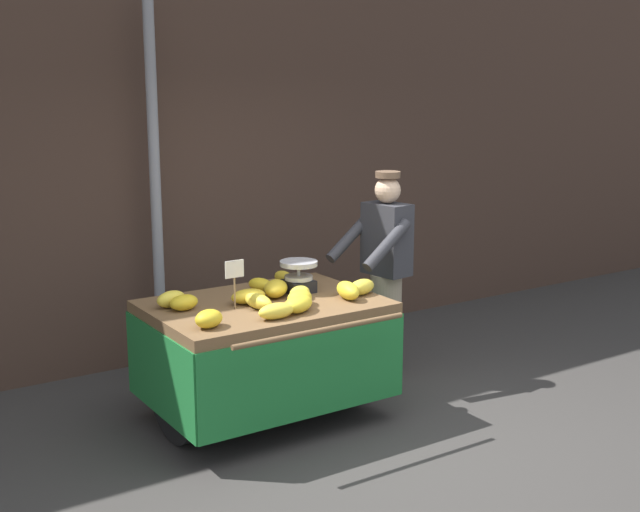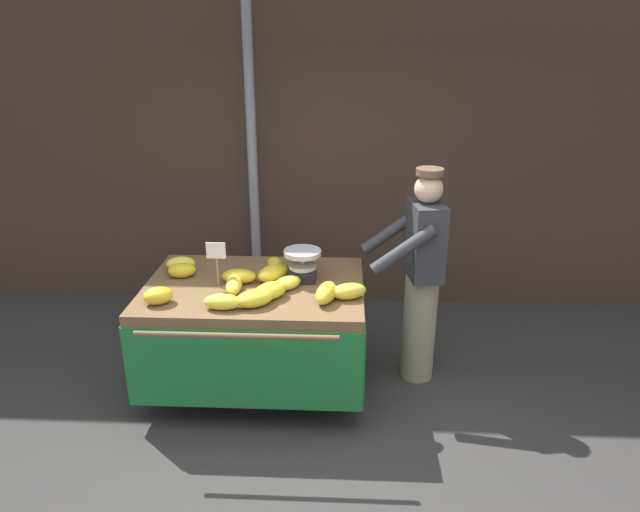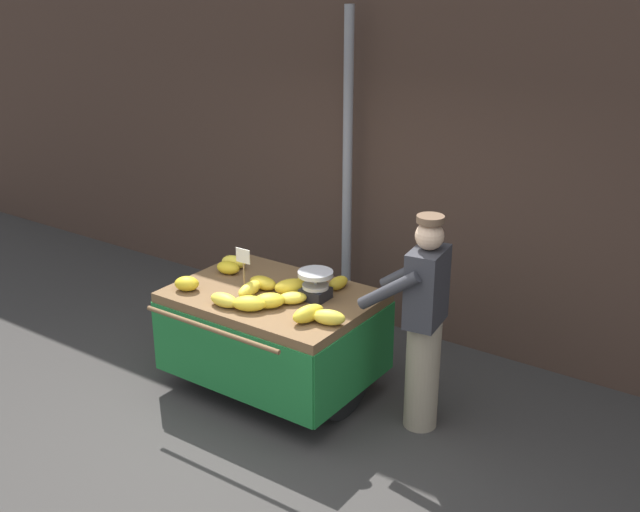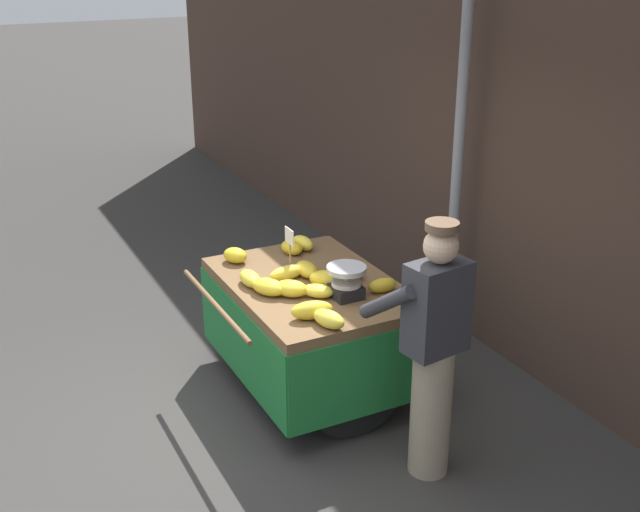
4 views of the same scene
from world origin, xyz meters
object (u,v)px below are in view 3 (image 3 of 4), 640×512
(banana_bunch_3, at_px, (338,283))
(banana_bunch_7, at_px, (224,300))
(banana_bunch_2, at_px, (228,268))
(banana_bunch_5, at_px, (329,317))
(banana_bunch_10, at_px, (292,298))
(banana_bunch_11, at_px, (269,301))
(banana_cart, at_px, (273,319))
(price_sign, at_px, (243,260))
(banana_bunch_9, at_px, (187,284))
(banana_bunch_4, at_px, (308,314))
(banana_bunch_6, at_px, (305,280))
(weighing_scale, at_px, (315,285))
(banana_bunch_1, at_px, (234,262))
(street_pole, at_px, (347,175))
(banana_bunch_0, at_px, (263,283))
(banana_bunch_8, at_px, (250,289))
(vendor_person, at_px, (423,323))
(banana_bunch_12, at_px, (249,303))
(banana_bunch_13, at_px, (292,287))

(banana_bunch_3, bearing_deg, banana_bunch_7, -123.84)
(banana_bunch_2, relative_size, banana_bunch_5, 0.84)
(banana_bunch_10, relative_size, banana_bunch_11, 0.93)
(banana_cart, relative_size, banana_bunch_7, 6.32)
(banana_bunch_2, bearing_deg, price_sign, -27.36)
(banana_bunch_7, height_order, banana_bunch_9, banana_bunch_9)
(price_sign, bearing_deg, banana_bunch_11, -24.06)
(banana_cart, height_order, price_sign, price_sign)
(banana_bunch_9, bearing_deg, banana_cart, 30.56)
(banana_bunch_5, bearing_deg, banana_bunch_4, -163.85)
(price_sign, bearing_deg, banana_bunch_6, 40.08)
(weighing_scale, relative_size, banana_bunch_1, 1.25)
(banana_bunch_1, height_order, banana_bunch_7, banana_bunch_1)
(banana_bunch_6, xyz_separation_m, banana_bunch_10, (0.13, -0.34, -0.01))
(price_sign, height_order, banana_bunch_6, price_sign)
(banana_bunch_9, bearing_deg, banana_bunch_1, 90.37)
(banana_bunch_3, distance_m, banana_bunch_6, 0.28)
(street_pole, relative_size, banana_bunch_7, 11.78)
(banana_bunch_0, xyz_separation_m, banana_bunch_7, (-0.03, -0.44, 0.00))
(banana_cart, bearing_deg, banana_bunch_5, -17.28)
(banana_bunch_2, xyz_separation_m, banana_bunch_8, (0.44, -0.24, -0.00))
(banana_bunch_3, relative_size, banana_bunch_4, 0.77)
(vendor_person, bearing_deg, banana_bunch_7, -155.48)
(banana_bunch_10, height_order, vendor_person, vendor_person)
(price_sign, bearing_deg, banana_bunch_8, -32.46)
(banana_bunch_8, height_order, banana_bunch_9, banana_bunch_9)
(banana_cart, relative_size, banana_bunch_4, 5.72)
(banana_bunch_6, height_order, banana_bunch_8, banana_bunch_8)
(banana_bunch_3, distance_m, banana_bunch_7, 0.96)
(weighing_scale, bearing_deg, banana_bunch_12, -122.21)
(banana_bunch_0, relative_size, banana_bunch_2, 1.23)
(banana_bunch_11, bearing_deg, banana_bunch_5, 1.69)
(banana_bunch_10, bearing_deg, banana_bunch_4, -33.36)
(banana_bunch_9, height_order, vendor_person, vendor_person)
(banana_bunch_13, bearing_deg, banana_bunch_10, -51.50)
(banana_bunch_7, distance_m, vendor_person, 1.54)
(banana_bunch_1, relative_size, banana_bunch_8, 0.79)
(street_pole, height_order, banana_bunch_4, street_pole)
(banana_bunch_1, distance_m, banana_bunch_11, 0.89)
(banana_bunch_0, xyz_separation_m, banana_bunch_13, (0.25, 0.05, 0.01))
(weighing_scale, xyz_separation_m, banana_bunch_3, (0.03, 0.27, -0.07))
(banana_bunch_3, distance_m, banana_bunch_5, 0.67)
(banana_bunch_5, relative_size, banana_bunch_10, 1.10)
(banana_bunch_1, height_order, banana_bunch_6, banana_bunch_1)
(price_sign, distance_m, vendor_person, 1.55)
(banana_bunch_11, height_order, banana_bunch_13, banana_bunch_13)
(banana_bunch_10, xyz_separation_m, banana_bunch_12, (-0.19, -0.29, 0.01))
(street_pole, xyz_separation_m, banana_bunch_4, (0.75, -1.68, -0.57))
(banana_bunch_7, bearing_deg, weighing_scale, 46.26)
(street_pole, height_order, vendor_person, street_pole)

